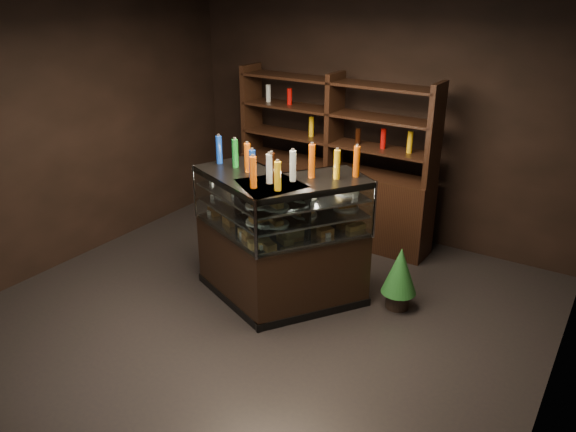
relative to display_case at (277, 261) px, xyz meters
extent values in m
plane|color=black|center=(0.01, -0.37, -0.44)|extent=(5.00, 5.00, 0.00)
cube|color=black|center=(0.01, 2.13, 1.06)|extent=(5.00, 0.02, 3.00)
cube|color=black|center=(-2.49, -0.37, 1.06)|extent=(0.02, 5.00, 3.00)
cube|color=black|center=(0.25, 0.08, -0.06)|extent=(1.13, 1.28, 0.75)
cube|color=black|center=(0.25, 0.08, -0.40)|extent=(1.16, 1.32, 0.08)
cube|color=black|center=(0.25, 0.08, 0.82)|extent=(1.13, 1.28, 0.06)
cube|color=silver|center=(0.25, 0.08, 0.33)|extent=(1.06, 1.21, 0.02)
cube|color=silver|center=(0.25, 0.08, 0.50)|extent=(1.06, 1.21, 0.02)
cube|color=silver|center=(0.25, 0.08, 0.66)|extent=(1.06, 1.21, 0.02)
cube|color=white|center=(0.50, -0.09, 0.58)|extent=(0.66, 0.96, 0.53)
cylinder|color=silver|center=(0.82, 0.39, 0.58)|extent=(0.03, 0.03, 0.55)
cylinder|color=silver|center=(0.17, -0.56, 0.58)|extent=(0.03, 0.03, 0.55)
cube|color=black|center=(-0.26, -0.07, -0.06)|extent=(1.29, 0.97, 0.75)
cube|color=black|center=(-0.26, -0.07, -0.40)|extent=(1.33, 1.00, 0.08)
cube|color=black|center=(-0.26, -0.07, 0.82)|extent=(1.29, 0.97, 0.06)
cube|color=silver|center=(-0.26, -0.07, 0.33)|extent=(1.23, 0.91, 0.02)
cube|color=silver|center=(-0.26, -0.07, 0.50)|extent=(1.23, 0.91, 0.02)
cube|color=silver|center=(-0.26, -0.07, 0.66)|extent=(1.23, 0.91, 0.02)
cube|color=white|center=(-0.37, -0.35, 0.58)|extent=(1.07, 0.45, 0.53)
cylinder|color=silver|center=(0.17, -0.56, 0.58)|extent=(0.03, 0.03, 0.55)
cylinder|color=silver|center=(-0.90, -0.12, 0.58)|extent=(0.03, 0.03, 0.55)
cube|color=#C07545|center=(0.01, -0.34, 0.36)|extent=(0.18, 0.20, 0.06)
cube|color=#C07545|center=(0.19, -0.07, 0.36)|extent=(0.18, 0.20, 0.06)
cube|color=#C07545|center=(0.37, 0.20, 0.36)|extent=(0.18, 0.20, 0.06)
cube|color=#C07545|center=(0.55, 0.46, 0.36)|extent=(0.18, 0.20, 0.06)
cylinder|color=white|center=(0.01, -0.28, 0.52)|extent=(0.24, 0.24, 0.01)
cube|color=#C07545|center=(0.01, -0.28, 0.55)|extent=(0.17, 0.19, 0.05)
cylinder|color=white|center=(0.25, 0.08, 0.52)|extent=(0.24, 0.24, 0.01)
cube|color=#C07545|center=(0.25, 0.08, 0.55)|extent=(0.17, 0.19, 0.05)
cylinder|color=white|center=(0.50, 0.44, 0.52)|extent=(0.24, 0.24, 0.01)
cube|color=#C07545|center=(0.50, 0.44, 0.55)|extent=(0.17, 0.19, 0.05)
cylinder|color=white|center=(0.01, -0.28, 0.68)|extent=(0.24, 0.24, 0.02)
cube|color=#C07545|center=(0.01, -0.28, 0.71)|extent=(0.17, 0.19, 0.05)
cylinder|color=white|center=(0.25, 0.08, 0.68)|extent=(0.24, 0.24, 0.02)
cube|color=#C07545|center=(0.25, 0.08, 0.71)|extent=(0.17, 0.19, 0.05)
cylinder|color=white|center=(0.50, 0.44, 0.68)|extent=(0.24, 0.24, 0.02)
cube|color=#C07545|center=(0.50, 0.44, 0.71)|extent=(0.17, 0.19, 0.05)
cube|color=#C07545|center=(-0.72, 0.08, 0.36)|extent=(0.20, 0.15, 0.06)
cube|color=#C07545|center=(-0.42, -0.04, 0.36)|extent=(0.20, 0.15, 0.06)
cube|color=#C07545|center=(-0.12, -0.16, 0.36)|extent=(0.20, 0.15, 0.06)
cube|color=#C07545|center=(0.18, -0.29, 0.36)|extent=(0.20, 0.15, 0.06)
cylinder|color=white|center=(-0.66, 0.09, 0.52)|extent=(0.24, 0.24, 0.01)
cube|color=#C07545|center=(-0.66, 0.09, 0.55)|extent=(0.19, 0.14, 0.05)
cylinder|color=white|center=(-0.26, -0.07, 0.52)|extent=(0.24, 0.24, 0.01)
cube|color=#C07545|center=(-0.26, -0.07, 0.55)|extent=(0.19, 0.14, 0.05)
cylinder|color=white|center=(0.15, -0.24, 0.52)|extent=(0.24, 0.24, 0.01)
cube|color=#C07545|center=(0.15, -0.24, 0.55)|extent=(0.19, 0.14, 0.05)
cylinder|color=white|center=(-0.66, 0.09, 0.68)|extent=(0.24, 0.24, 0.02)
cube|color=#C07545|center=(-0.66, 0.09, 0.71)|extent=(0.19, 0.14, 0.05)
cylinder|color=white|center=(-0.26, -0.07, 0.68)|extent=(0.24, 0.24, 0.02)
cube|color=#C07545|center=(-0.26, -0.07, 0.71)|extent=(0.19, 0.14, 0.05)
cylinder|color=white|center=(0.15, -0.24, 0.68)|extent=(0.24, 0.24, 0.02)
cube|color=#C07545|center=(0.15, -0.24, 0.71)|extent=(0.19, 0.14, 0.05)
cylinder|color=#B20C0A|center=(-0.02, -0.32, 0.99)|extent=(0.06, 0.06, 0.28)
cylinder|color=silver|center=(-0.02, -0.32, 1.14)|extent=(0.03, 0.03, 0.02)
cylinder|color=silver|center=(0.09, -0.16, 0.99)|extent=(0.06, 0.06, 0.28)
cylinder|color=silver|center=(0.09, -0.16, 1.14)|extent=(0.03, 0.03, 0.02)
cylinder|color=black|center=(0.20, 0.00, 0.99)|extent=(0.06, 0.06, 0.28)
cylinder|color=silver|center=(0.20, 0.00, 1.14)|extent=(0.03, 0.03, 0.02)
cylinder|color=#D8590A|center=(0.31, 0.16, 0.99)|extent=(0.06, 0.06, 0.28)
cylinder|color=silver|center=(0.31, 0.16, 1.14)|extent=(0.03, 0.03, 0.02)
cylinder|color=#147223|center=(0.42, 0.32, 0.99)|extent=(0.06, 0.06, 0.28)
cylinder|color=silver|center=(0.42, 0.32, 1.14)|extent=(0.03, 0.03, 0.02)
cylinder|color=#0F38B2|center=(0.53, 0.48, 0.99)|extent=(0.06, 0.06, 0.28)
cylinder|color=silver|center=(0.53, 0.48, 1.14)|extent=(0.03, 0.03, 0.02)
cylinder|color=#B20C0A|center=(-0.70, 0.11, 0.99)|extent=(0.06, 0.06, 0.28)
cylinder|color=silver|center=(-0.70, 0.11, 1.14)|extent=(0.03, 0.03, 0.02)
cylinder|color=silver|center=(-0.52, 0.04, 0.99)|extent=(0.06, 0.06, 0.28)
cylinder|color=silver|center=(-0.52, 0.04, 1.14)|extent=(0.03, 0.03, 0.02)
cylinder|color=black|center=(-0.35, -0.04, 0.99)|extent=(0.06, 0.06, 0.28)
cylinder|color=silver|center=(-0.35, -0.04, 1.14)|extent=(0.03, 0.03, 0.02)
cylinder|color=#D8590A|center=(-0.17, -0.11, 0.99)|extent=(0.06, 0.06, 0.28)
cylinder|color=silver|center=(-0.17, -0.11, 1.14)|extent=(0.03, 0.03, 0.02)
cylinder|color=#147223|center=(0.01, -0.19, 0.99)|extent=(0.06, 0.06, 0.28)
cylinder|color=silver|center=(0.01, -0.19, 1.14)|extent=(0.03, 0.03, 0.02)
cylinder|color=#0F38B2|center=(0.19, -0.26, 0.99)|extent=(0.06, 0.06, 0.28)
cylinder|color=silver|center=(0.19, -0.26, 1.14)|extent=(0.03, 0.03, 0.02)
cylinder|color=black|center=(1.06, 0.52, -0.35)|extent=(0.23, 0.23, 0.17)
cone|color=#1C6227|center=(1.06, 0.52, -0.03)|extent=(0.34, 0.34, 0.47)
cone|color=#1C6227|center=(1.06, 0.52, 0.12)|extent=(0.26, 0.26, 0.33)
cube|color=black|center=(-0.31, 1.68, 0.01)|extent=(2.49, 0.47, 0.90)
cube|color=black|center=(-1.52, 1.70, 1.01)|extent=(0.07, 0.38, 1.10)
cube|color=black|center=(-0.31, 1.68, 1.01)|extent=(0.07, 0.38, 1.10)
cube|color=black|center=(0.90, 1.66, 1.01)|extent=(0.07, 0.38, 1.10)
cube|color=black|center=(-0.31, 1.68, 0.76)|extent=(2.44, 0.42, 0.03)
cube|color=black|center=(-0.31, 1.68, 1.11)|extent=(2.44, 0.42, 0.03)
cube|color=black|center=(-0.31, 1.68, 1.46)|extent=(2.44, 0.42, 0.03)
cylinder|color=#B20C0A|center=(-1.25, 1.70, 0.89)|extent=(0.06, 0.06, 0.22)
cylinder|color=silver|center=(-0.93, 1.69, 0.89)|extent=(0.06, 0.06, 0.22)
cylinder|color=black|center=(-0.62, 1.69, 0.89)|extent=(0.06, 0.06, 0.22)
cylinder|color=#D8590A|center=(-0.31, 1.68, 0.89)|extent=(0.06, 0.06, 0.22)
cylinder|color=#147223|center=(0.01, 1.67, 0.89)|extent=(0.06, 0.06, 0.22)
cylinder|color=#0F38B2|center=(0.32, 1.67, 0.89)|extent=(0.06, 0.06, 0.22)
cylinder|color=yellow|center=(0.63, 1.66, 0.89)|extent=(0.06, 0.06, 0.22)
camera|label=1|loc=(2.71, -4.03, 2.52)|focal=35.00mm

